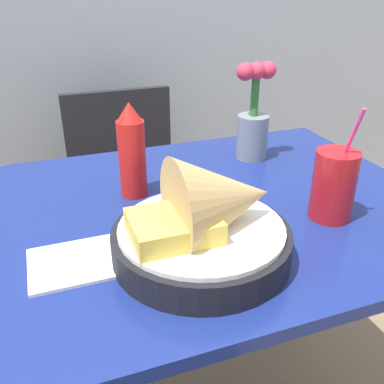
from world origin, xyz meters
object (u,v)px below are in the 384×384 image
(ketchup_bottle, at_px, (132,152))
(drink_cup, at_px, (333,187))
(food_basket, at_px, (209,223))
(flower_vase, at_px, (253,120))
(chair_far_window, at_px, (127,183))

(ketchup_bottle, distance_m, drink_cup, 0.41)
(food_basket, xyz_separation_m, ketchup_bottle, (-0.06, 0.26, 0.04))
(drink_cup, distance_m, flower_vase, 0.33)
(ketchup_bottle, relative_size, flower_vase, 0.83)
(drink_cup, bearing_deg, flower_vase, 90.08)
(drink_cup, relative_size, flower_vase, 0.92)
(food_basket, bearing_deg, flower_vase, 53.78)
(chair_far_window, bearing_deg, food_basket, -92.66)
(food_basket, height_order, drink_cup, drink_cup)
(drink_cup, xyz_separation_m, flower_vase, (-0.00, 0.33, 0.04))
(food_basket, height_order, ketchup_bottle, ketchup_bottle)
(chair_far_window, height_order, ketchup_bottle, ketchup_bottle)
(chair_far_window, height_order, drink_cup, drink_cup)
(food_basket, bearing_deg, chair_far_window, 87.34)
(drink_cup, bearing_deg, food_basket, -171.89)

